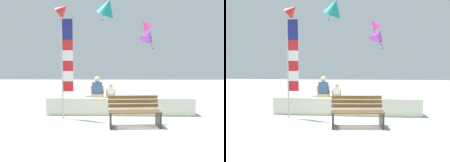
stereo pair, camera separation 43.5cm
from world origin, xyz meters
The scene contains 10 objects.
ground_plane centered at (0.00, 0.00, 0.00)m, with size 40.00×40.00×0.00m, color #A8A89A.
seawall_ledge centered at (0.00, 0.95, 0.31)m, with size 5.34×0.60×0.63m, color silver.
park_bench centered at (0.39, -0.54, 0.41)m, with size 1.57×0.71×0.88m.
person_adult centered at (-0.85, 0.96, 0.93)m, with size 0.50×0.37×0.77m.
person_child centered at (-0.35, 0.96, 0.83)m, with size 0.34×0.25×0.52m.
flag_banner centered at (-1.82, 0.23, 1.94)m, with size 0.39×0.05×3.32m.
kite_magenta centered at (1.21, 3.05, 3.69)m, with size 0.67×0.58×0.92m.
kite_red centered at (-2.60, 2.88, 4.36)m, with size 0.79×0.66×0.95m.
kite_purple centered at (1.50, 4.22, 3.38)m, with size 1.15×1.08×1.18m.
kite_teal centered at (-0.51, 1.54, 4.05)m, with size 1.21×1.15×1.01m.
Camera 2 is at (0.32, -6.37, 1.77)m, focal length 32.08 mm.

